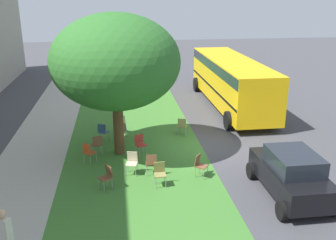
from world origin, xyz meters
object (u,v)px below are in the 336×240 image
chair_7 (122,130)px  chair_8 (121,123)px  chair_0 (182,125)px  chair_9 (200,164)px  chair_3 (88,151)px  chair_11 (97,143)px  pedestrian_0 (5,237)px  chair_5 (160,172)px  street_tree (116,62)px  chair_1 (151,163)px  chair_4 (107,176)px  chair_2 (132,161)px  school_bus (231,78)px  chair_10 (103,131)px  chair_6 (140,143)px  parked_car (291,174)px

chair_7 → chair_8: same height
chair_0 → chair_9: same height
chair_3 → chair_11: 0.88m
pedestrian_0 → chair_5: bearing=-48.1°
street_tree → chair_1: 4.32m
chair_5 → chair_7: size_ratio=1.00×
pedestrian_0 → chair_4: bearing=-32.2°
chair_2 → pedestrian_0: (-4.92, 3.35, 0.41)m
chair_7 → chair_2: bearing=-175.0°
chair_2 → chair_1: bearing=-107.2°
chair_2 → school_bus: (8.35, -6.35, 1.24)m
chair_0 → chair_5: (-4.90, 1.65, 0.00)m
chair_1 → chair_7: 3.90m
chair_10 → street_tree: bearing=-153.7°
street_tree → chair_9: size_ratio=6.77×
chair_9 → pedestrian_0: bearing=126.4°
chair_10 → chair_1: bearing=-153.0°
chair_5 → chair_9: (0.49, -1.59, 0.00)m
chair_4 → chair_6: size_ratio=1.00×
chair_2 → parked_car: bearing=-114.6°
chair_7 → chair_8: (1.02, 0.02, 0.00)m
chair_3 → chair_6: 2.25m
parked_car → school_bus: 10.86m
chair_2 → chair_3: 2.08m
chair_4 → pedestrian_0: (-3.83, 2.41, 0.41)m
chair_7 → chair_10: same height
chair_0 → chair_4: size_ratio=1.00×
chair_8 → pedestrian_0: pedestrian_0 is taller
chair_0 → chair_10: bearing=94.3°
school_bus → pedestrian_0: bearing=143.9°
chair_5 → chair_8: 5.77m
chair_9 → parked_car: size_ratio=0.24×
chair_2 → school_bus: 10.56m
chair_10 → chair_2: bearing=-161.4°
chair_4 → pedestrian_0: 4.54m
chair_0 → chair_3: bearing=121.5°
school_bus → pedestrian_0: size_ratio=6.15×
chair_2 → pedestrian_0: 5.97m
chair_2 → chair_11: 2.45m
chair_7 → chair_8: bearing=1.3°
chair_0 → chair_9: bearing=179.1°
chair_2 → chair_8: size_ratio=1.00×
chair_0 → chair_9: size_ratio=1.00×
chair_11 → street_tree: bearing=-87.3°
chair_8 → pedestrian_0: size_ratio=0.52×
parked_car → school_bus: (10.77, -1.06, 0.92)m
chair_6 → parked_car: bearing=-131.4°
chair_3 → chair_4: bearing=-161.3°
chair_7 → pedestrian_0: (-8.46, 3.04, 0.41)m
chair_8 → school_bus: (3.79, -6.68, 1.24)m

